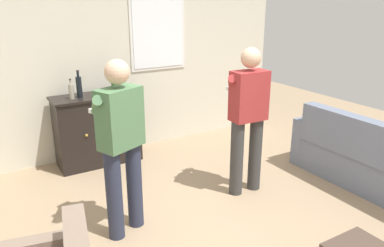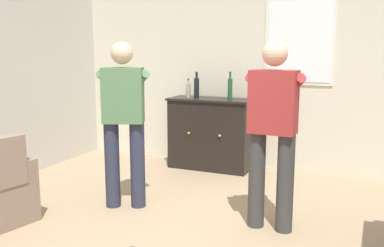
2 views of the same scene
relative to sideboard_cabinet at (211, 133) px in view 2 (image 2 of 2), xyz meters
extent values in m
plane|color=#9E8466|center=(0.52, -2.30, -0.48)|extent=(10.40, 10.40, 0.00)
cube|color=beige|center=(0.52, 0.36, 0.92)|extent=(5.20, 0.12, 2.80)
cube|color=silver|center=(1.08, 0.30, 1.21)|extent=(0.87, 0.02, 1.08)
cube|color=white|center=(1.08, 0.29, 1.21)|extent=(0.79, 0.03, 1.00)
cube|color=#7F6B5B|center=(-1.15, -2.34, -0.18)|extent=(0.65, 0.24, 0.60)
cube|color=black|center=(0.00, 0.00, -0.02)|extent=(1.09, 0.44, 0.93)
cube|color=black|center=(0.00, 0.00, 0.46)|extent=(1.13, 0.48, 0.03)
sphere|color=#B79338|center=(-0.22, -0.23, 0.03)|extent=(0.04, 0.04, 0.04)
sphere|color=#B79338|center=(0.22, -0.23, 0.03)|extent=(0.04, 0.04, 0.04)
cylinder|color=#1E4C23|center=(0.27, 0.01, 0.61)|extent=(0.06, 0.06, 0.27)
cylinder|color=#1E4C23|center=(0.27, 0.01, 0.78)|extent=(0.03, 0.03, 0.08)
cylinder|color=#262626|center=(0.27, 0.01, 0.83)|extent=(0.03, 0.03, 0.02)
cylinder|color=black|center=(-0.20, -0.02, 0.61)|extent=(0.07, 0.07, 0.27)
cylinder|color=black|center=(-0.20, -0.02, 0.78)|extent=(0.03, 0.03, 0.07)
cylinder|color=#262626|center=(-0.20, -0.02, 0.82)|extent=(0.04, 0.04, 0.02)
cylinder|color=gray|center=(-0.31, -0.05, 0.57)|extent=(0.06, 0.06, 0.19)
cylinder|color=gray|center=(-0.31, -0.05, 0.69)|extent=(0.02, 0.02, 0.06)
cylinder|color=#262626|center=(-0.31, -0.05, 0.73)|extent=(0.03, 0.03, 0.02)
cylinder|color=#282D42|center=(-0.40, -1.76, -0.04)|extent=(0.15, 0.15, 0.88)
cylinder|color=#282D42|center=(-0.16, -1.66, -0.04)|extent=(0.15, 0.15, 0.88)
cube|color=#4C754C|center=(-0.28, -1.71, 0.67)|extent=(0.45, 0.36, 0.55)
sphere|color=#D8AD8C|center=(-0.28, -1.71, 1.09)|extent=(0.22, 0.22, 0.22)
cylinder|color=#4C754C|center=(-0.45, -1.61, 0.78)|extent=(0.19, 0.45, 0.29)
cylinder|color=#4C754C|center=(-0.23, -1.52, 0.78)|extent=(0.42, 0.31, 0.29)
cube|color=white|center=(-0.40, -1.41, 0.70)|extent=(0.15, 0.09, 0.04)
cylinder|color=#383838|center=(1.09, -1.66, -0.04)|extent=(0.15, 0.15, 0.88)
cylinder|color=#383838|center=(1.35, -1.67, -0.04)|extent=(0.15, 0.15, 0.88)
cube|color=#9E2D2D|center=(1.22, -1.67, 0.67)|extent=(0.41, 0.24, 0.55)
sphere|color=#D8AD8C|center=(1.22, -1.67, 1.09)|extent=(0.22, 0.22, 0.22)
cylinder|color=#9E2D2D|center=(1.11, -1.50, 0.78)|extent=(0.34, 0.40, 0.29)
cylinder|color=#9E2D2D|center=(1.34, -1.51, 0.78)|extent=(0.32, 0.41, 0.29)
cube|color=white|center=(1.23, -1.35, 0.70)|extent=(0.15, 0.05, 0.04)
camera|label=1|loc=(-1.35, -4.75, 1.68)|focal=35.00mm
camera|label=2|loc=(2.03, -5.31, 1.12)|focal=40.00mm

